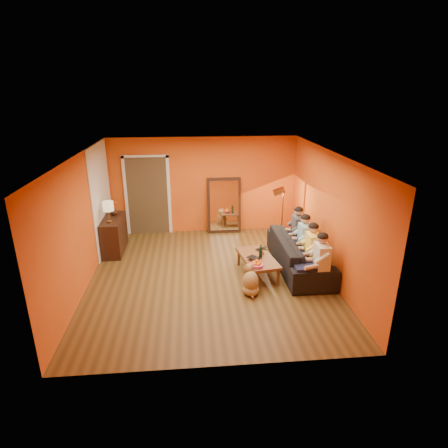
{
  "coord_description": "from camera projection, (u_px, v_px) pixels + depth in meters",
  "views": [
    {
      "loc": [
        -0.36,
        -7.12,
        3.8
      ],
      "look_at": [
        0.35,
        0.5,
        1.0
      ],
      "focal_mm": 30.0,
      "sensor_mm": 36.0,
      "label": 1
    }
  ],
  "objects": [
    {
      "name": "room_shell",
      "position": [
        208.0,
        213.0,
        7.89
      ],
      "size": [
        5.0,
        5.5,
        2.6
      ],
      "color": "brown",
      "rests_on": "ground"
    },
    {
      "name": "fruit_bowl",
      "position": [
        257.0,
        263.0,
        7.47
      ],
      "size": [
        0.26,
        0.26,
        0.16
      ],
      "primitive_type": null,
      "color": "#D84C9B",
      "rests_on": "coffee_table"
    },
    {
      "name": "tumbler",
      "position": [
        262.0,
        253.0,
        8.03
      ],
      "size": [
        0.11,
        0.11,
        0.08
      ],
      "primitive_type": "imported",
      "rotation": [
        0.0,
        0.0,
        0.27
      ],
      "color": "#B27F3F",
      "rests_on": "coffee_table"
    },
    {
      "name": "floor_lamp",
      "position": [
        282.0,
        216.0,
        9.5
      ],
      "size": [
        0.33,
        0.27,
        1.44
      ],
      "primitive_type": null,
      "rotation": [
        0.0,
        0.0,
        -0.12
      ],
      "color": "#AE6C33",
      "rests_on": "floor"
    },
    {
      "name": "book_upper",
      "position": [
        251.0,
        259.0,
        7.69
      ],
      "size": [
        0.3,
        0.31,
        0.02
      ],
      "primitive_type": "imported",
      "rotation": [
        0.0,
        0.0,
        0.71
      ],
      "color": "black",
      "rests_on": "book_mid"
    },
    {
      "name": "person_mid_left",
      "position": [
        312.0,
        251.0,
        7.77
      ],
      "size": [
        0.7,
        0.44,
        1.22
      ],
      "primitive_type": null,
      "color": "#FDE054",
      "rests_on": "sofa"
    },
    {
      "name": "white_accent",
      "position": [
        102.0,
        198.0,
        8.96
      ],
      "size": [
        0.02,
        1.9,
        2.58
      ],
      "primitive_type": "cube",
      "color": "white",
      "rests_on": "wall_left"
    },
    {
      "name": "person_mid_right",
      "position": [
        305.0,
        240.0,
        8.28
      ],
      "size": [
        0.7,
        0.44,
        1.22
      ],
      "primitive_type": null,
      "color": "#86B6CF",
      "rests_on": "sofa"
    },
    {
      "name": "vase",
      "position": [
        114.0,
        211.0,
        9.15
      ],
      "size": [
        0.19,
        0.19,
        0.2
      ],
      "primitive_type": "imported",
      "color": "#321810",
      "rests_on": "sideboard"
    },
    {
      "name": "door_header",
      "position": [
        145.0,
        156.0,
        9.67
      ],
      "size": [
        1.22,
        0.06,
        0.08
      ],
      "primitive_type": "cube",
      "color": "white",
      "rests_on": "wall_back"
    },
    {
      "name": "door_jamb_left",
      "position": [
        126.0,
        197.0,
        9.98
      ],
      "size": [
        0.08,
        0.06,
        2.2
      ],
      "primitive_type": "cube",
      "color": "white",
      "rests_on": "wall_back"
    },
    {
      "name": "coffee_table",
      "position": [
        257.0,
        266.0,
        8.0
      ],
      "size": [
        0.81,
        1.31,
        0.42
      ],
      "primitive_type": null,
      "rotation": [
        0.0,
        0.0,
        0.17
      ],
      "color": "brown",
      "rests_on": "floor"
    },
    {
      "name": "mirror_glass",
      "position": [
        224.0,
        206.0,
        10.2
      ],
      "size": [
        0.78,
        0.21,
        1.35
      ],
      "primitive_type": "cube",
      "rotation": [
        -0.14,
        0.0,
        0.0
      ],
      "color": "white",
      "rests_on": "mirror_frame"
    },
    {
      "name": "person_far_left",
      "position": [
        321.0,
        262.0,
        7.25
      ],
      "size": [
        0.7,
        0.44,
        1.22
      ],
      "primitive_type": null,
      "color": "beige",
      "rests_on": "sofa"
    },
    {
      "name": "dog",
      "position": [
        251.0,
        279.0,
        7.25
      ],
      "size": [
        0.35,
        0.52,
        0.6
      ],
      "primitive_type": null,
      "rotation": [
        0.0,
        0.0,
        -0.05
      ],
      "color": "#AA854D",
      "rests_on": "floor"
    },
    {
      "name": "sofa",
      "position": [
        299.0,
        253.0,
        8.27
      ],
      "size": [
        2.43,
        0.95,
        0.71
      ],
      "primitive_type": "imported",
      "rotation": [
        0.0,
        0.0,
        1.57
      ],
      "color": "black",
      "rests_on": "floor"
    },
    {
      "name": "person_far_right",
      "position": [
        298.0,
        232.0,
        8.8
      ],
      "size": [
        0.7,
        0.44,
        1.22
      ],
      "primitive_type": null,
      "color": "#37373D",
      "rests_on": "sofa"
    },
    {
      "name": "mirror_frame",
      "position": [
        224.0,
        205.0,
        10.24
      ],
      "size": [
        0.92,
        0.27,
        1.51
      ],
      "primitive_type": "cube",
      "rotation": [
        -0.14,
        0.0,
        0.0
      ],
      "color": "#321810",
      "rests_on": "floor"
    },
    {
      "name": "book_lower",
      "position": [
        251.0,
        261.0,
        7.72
      ],
      "size": [
        0.18,
        0.24,
        0.02
      ],
      "primitive_type": "imported",
      "rotation": [
        0.0,
        0.0,
        0.0
      ],
      "color": "#321810",
      "rests_on": "coffee_table"
    },
    {
      "name": "sideboard",
      "position": [
        114.0,
        235.0,
        9.1
      ],
      "size": [
        0.44,
        1.18,
        0.85
      ],
      "primitive_type": "cube",
      "color": "#321810",
      "rests_on": "floor"
    },
    {
      "name": "table_lamp",
      "position": [
        109.0,
        212.0,
        8.59
      ],
      "size": [
        0.24,
        0.24,
        0.51
      ],
      "primitive_type": null,
      "color": "beige",
      "rests_on": "sideboard"
    },
    {
      "name": "laptop",
      "position": [
        263.0,
        249.0,
        8.26
      ],
      "size": [
        0.34,
        0.31,
        0.02
      ],
      "primitive_type": "imported",
      "rotation": [
        0.0,
        0.0,
        0.52
      ],
      "color": "black",
      "rests_on": "coffee_table"
    },
    {
      "name": "book_mid",
      "position": [
        251.0,
        260.0,
        7.72
      ],
      "size": [
        0.22,
        0.27,
        0.02
      ],
      "primitive_type": "imported",
      "rotation": [
        0.0,
        0.0,
        0.21
      ],
      "color": "red",
      "rests_on": "book_lower"
    },
    {
      "name": "flowers",
      "position": [
        113.0,
        203.0,
        9.08
      ],
      "size": [
        0.17,
        0.17,
        0.39
      ],
      "primitive_type": null,
      "color": "red",
      "rests_on": "vase"
    },
    {
      "name": "wine_bottle",
      "position": [
        261.0,
        251.0,
        7.83
      ],
      "size": [
        0.07,
        0.07,
        0.31
      ],
      "primitive_type": "cylinder",
      "color": "black",
      "rests_on": "coffee_table"
    },
    {
      "name": "door_jamb_right",
      "position": [
        169.0,
        196.0,
        10.08
      ],
      "size": [
        0.08,
        0.06,
        2.2
      ],
      "primitive_type": "cube",
      "color": "white",
      "rests_on": "wall_back"
    },
    {
      "name": "doorway_recess",
      "position": [
        148.0,
        195.0,
        10.15
      ],
      "size": [
        1.06,
        0.3,
        2.1
      ],
      "primitive_type": "cube",
      "color": "#3F2D19",
      "rests_on": "floor"
    }
  ]
}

